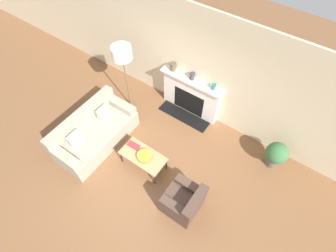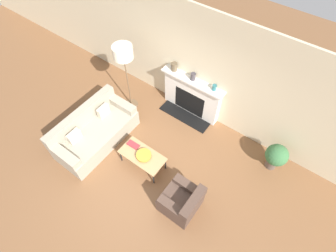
# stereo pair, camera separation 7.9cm
# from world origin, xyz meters

# --- Properties ---
(ground_plane) EXTENTS (18.00, 18.00, 0.00)m
(ground_plane) POSITION_xyz_m (0.00, 0.00, 0.00)
(ground_plane) COLOR brown
(wall_back) EXTENTS (18.00, 0.06, 2.90)m
(wall_back) POSITION_xyz_m (0.00, 2.44, 1.45)
(wall_back) COLOR beige
(wall_back) RESTS_ON ground_plane
(fireplace) EXTENTS (1.68, 0.59, 1.12)m
(fireplace) POSITION_xyz_m (0.02, 2.30, 0.55)
(fireplace) COLOR silver
(fireplace) RESTS_ON ground_plane
(couch) EXTENTS (0.96, 2.05, 0.87)m
(couch) POSITION_xyz_m (-1.34, 0.12, 0.32)
(couch) COLOR #9E937F
(couch) RESTS_ON ground_plane
(armchair_near) EXTENTS (0.73, 0.73, 0.75)m
(armchair_near) POSITION_xyz_m (1.34, -0.05, 0.30)
(armchair_near) COLOR #4C382D
(armchair_near) RESTS_ON ground_plane
(coffee_table) EXTENTS (1.04, 0.53, 0.42)m
(coffee_table) POSITION_xyz_m (0.05, 0.26, 0.39)
(coffee_table) COLOR tan
(coffee_table) RESTS_ON ground_plane
(bowl) EXTENTS (0.34, 0.34, 0.07)m
(bowl) POSITION_xyz_m (0.10, 0.26, 0.47)
(bowl) COLOR #BC8E2D
(bowl) RESTS_ON coffee_table
(book) EXTENTS (0.30, 0.16, 0.02)m
(book) POSITION_xyz_m (-0.28, 0.35, 0.43)
(book) COLOR #9E2D33
(book) RESTS_ON coffee_table
(floor_lamp) EXTENTS (0.47, 0.47, 1.93)m
(floor_lamp) POSITION_xyz_m (-1.40, 1.50, 1.66)
(floor_lamp) COLOR brown
(floor_lamp) RESTS_ON ground_plane
(mantel_vase_left) EXTENTS (0.15, 0.15, 0.21)m
(mantel_vase_left) POSITION_xyz_m (-0.55, 2.31, 1.23)
(mantel_vase_left) COLOR brown
(mantel_vase_left) RESTS_ON fireplace
(mantel_vase_center_left) EXTENTS (0.13, 0.13, 0.18)m
(mantel_vase_center_left) POSITION_xyz_m (-0.00, 2.31, 1.21)
(mantel_vase_center_left) COLOR #3D383D
(mantel_vase_center_left) RESTS_ON fireplace
(mantel_vase_center_right) EXTENTS (0.10, 0.10, 0.14)m
(mantel_vase_center_right) POSITION_xyz_m (0.58, 2.31, 1.19)
(mantel_vase_center_right) COLOR #28666B
(mantel_vase_center_right) RESTS_ON fireplace
(potted_plant) EXTENTS (0.50, 0.50, 0.74)m
(potted_plant) POSITION_xyz_m (2.47, 1.99, 0.45)
(potted_plant) COLOR brown
(potted_plant) RESTS_ON ground_plane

